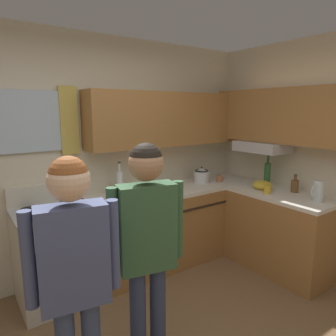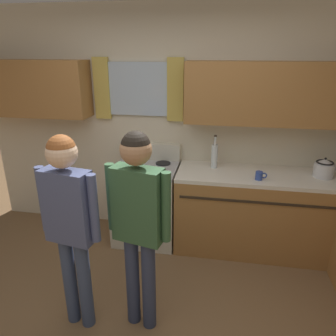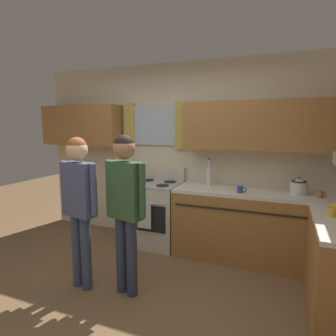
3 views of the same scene
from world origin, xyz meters
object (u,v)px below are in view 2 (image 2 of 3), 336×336
(stove_oven, at_px, (146,202))
(bottle_tall_clear, at_px, (214,155))
(mug_cobalt_blue, at_px, (260,176))
(adult_in_plaid, at_px, (138,212))
(stovetop_kettle, at_px, (324,168))
(adult_left, at_px, (69,214))

(stove_oven, height_order, bottle_tall_clear, bottle_tall_clear)
(mug_cobalt_blue, bearing_deg, adult_in_plaid, -131.00)
(bottle_tall_clear, distance_m, stovetop_kettle, 1.12)
(bottle_tall_clear, xyz_separation_m, mug_cobalt_blue, (0.46, -0.28, -0.10))
(bottle_tall_clear, distance_m, adult_left, 1.76)
(stove_oven, height_order, adult_in_plaid, adult_in_plaid)
(adult_left, height_order, adult_in_plaid, adult_in_plaid)
(stovetop_kettle, relative_size, adult_in_plaid, 0.17)
(stovetop_kettle, height_order, adult_left, adult_left)
(stove_oven, xyz_separation_m, bottle_tall_clear, (0.75, 0.11, 0.57))
(bottle_tall_clear, bearing_deg, stovetop_kettle, -4.11)
(adult_left, bearing_deg, stove_oven, 79.83)
(stove_oven, distance_m, mug_cobalt_blue, 1.31)
(bottle_tall_clear, xyz_separation_m, stovetop_kettle, (1.11, -0.08, -0.05))
(stovetop_kettle, height_order, adult_in_plaid, adult_in_plaid)
(mug_cobalt_blue, relative_size, stovetop_kettle, 0.42)
(stove_oven, distance_m, bottle_tall_clear, 0.95)
(bottle_tall_clear, bearing_deg, adult_in_plaid, -109.70)
(mug_cobalt_blue, height_order, adult_in_plaid, adult_in_plaid)
(bottle_tall_clear, height_order, adult_left, adult_left)
(adult_left, bearing_deg, adult_in_plaid, 8.77)
(stovetop_kettle, xyz_separation_m, adult_in_plaid, (-1.61, -1.29, 0.03))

